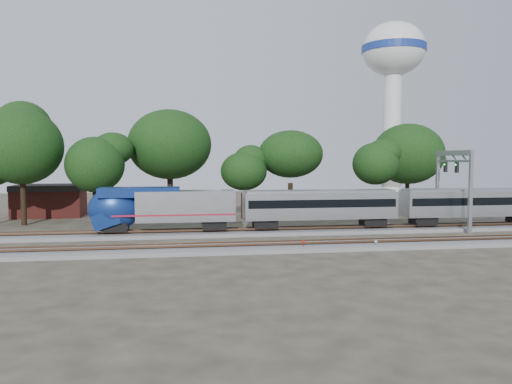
# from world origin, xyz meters

# --- Properties ---
(ground) EXTENTS (160.00, 160.00, 0.00)m
(ground) POSITION_xyz_m (0.00, 0.00, 0.00)
(ground) COLOR #383328
(ground) RESTS_ON ground
(track_far) EXTENTS (160.00, 5.00, 0.73)m
(track_far) POSITION_xyz_m (0.00, 6.00, 0.21)
(track_far) COLOR slate
(track_far) RESTS_ON ground
(track_near) EXTENTS (160.00, 5.00, 0.73)m
(track_near) POSITION_xyz_m (0.00, -4.00, 0.21)
(track_near) COLOR slate
(track_near) RESTS_ON ground
(switch_stand_red) EXTENTS (0.32, 0.16, 1.05)m
(switch_stand_red) POSITION_xyz_m (3.40, -5.25, 0.67)
(switch_stand_red) COLOR #512D19
(switch_stand_red) RESTS_ON ground
(switch_stand_white) EXTENTS (0.28, 0.07, 0.87)m
(switch_stand_white) POSITION_xyz_m (10.63, -5.38, 0.56)
(switch_stand_white) COLOR #512D19
(switch_stand_white) RESTS_ON ground
(switch_lever) EXTENTS (0.57, 0.46, 0.30)m
(switch_lever) POSITION_xyz_m (5.27, -5.56, 0.15)
(switch_lever) COLOR #512D19
(switch_lever) RESTS_ON ground
(water_tower) EXTENTS (13.87, 13.87, 38.39)m
(water_tower) POSITION_xyz_m (38.06, 53.96, 28.44)
(water_tower) COLOR silver
(water_tower) RESTS_ON ground
(signal_gantry) EXTENTS (0.68, 8.06, 9.80)m
(signal_gantry) POSITION_xyz_m (25.12, 6.00, 7.14)
(signal_gantry) COLOR gray
(signal_gantry) RESTS_ON ground
(brick_building) EXTENTS (10.21, 7.35, 4.81)m
(brick_building) POSITION_xyz_m (-27.96, 27.83, 2.42)
(brick_building) COLOR maroon
(brick_building) RESTS_ON ground
(tree_1) EXTENTS (10.51, 10.51, 14.82)m
(tree_1) POSITION_xyz_m (-28.75, 17.84, 10.33)
(tree_1) COLOR black
(tree_1) RESTS_ON ground
(tree_2) EXTENTS (8.09, 8.09, 11.41)m
(tree_2) POSITION_xyz_m (-19.49, 17.51, 7.95)
(tree_2) COLOR black
(tree_2) RESTS_ON ground
(tree_3) EXTENTS (11.00, 11.00, 15.51)m
(tree_3) POSITION_xyz_m (-9.82, 23.84, 10.82)
(tree_3) COLOR black
(tree_3) RESTS_ON ground
(tree_4) EXTENTS (7.03, 7.03, 9.91)m
(tree_4) POSITION_xyz_m (0.89, 20.94, 6.89)
(tree_4) COLOR black
(tree_4) RESTS_ON ground
(tree_5) EXTENTS (9.57, 9.57, 13.49)m
(tree_5) POSITION_xyz_m (8.12, 22.19, 9.40)
(tree_5) COLOR black
(tree_5) RESTS_ON ground
(tree_6) EXTENTS (8.14, 8.14, 11.48)m
(tree_6) POSITION_xyz_m (19.61, 17.49, 7.99)
(tree_6) COLOR black
(tree_6) RESTS_ON ground
(tree_7) EXTENTS (9.64, 9.64, 13.60)m
(tree_7) POSITION_xyz_m (28.82, 26.38, 9.48)
(tree_7) COLOR black
(tree_7) RESTS_ON ground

